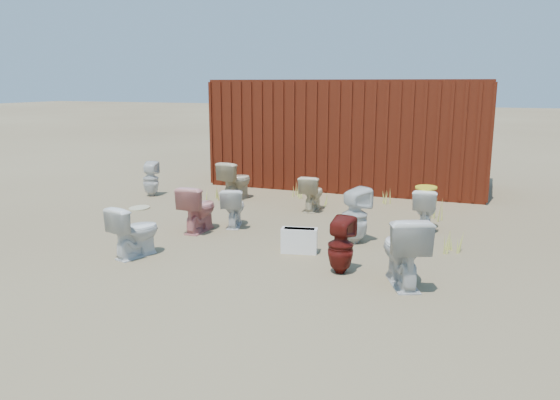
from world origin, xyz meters
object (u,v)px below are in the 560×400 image
(toilet_front_maroon, at_px, (341,245))
(toilet_back_beige_left, at_px, (236,180))
(toilet_back_e, at_px, (355,216))
(shipping_container, at_px, (352,133))
(loose_tank, at_px, (299,241))
(toilet_back_beige_right, at_px, (312,193))
(toilet_front_a, at_px, (135,231))
(toilet_front_c, at_px, (234,207))
(toilet_back_a, at_px, (151,179))
(toilet_back_yellowlid, at_px, (425,209))
(toilet_front_pink, at_px, (198,208))
(toilet_front_e, at_px, (403,250))

(toilet_front_maroon, bearing_deg, toilet_back_beige_left, -40.44)
(toilet_back_e, bearing_deg, shipping_container, -39.37)
(toilet_front_maroon, bearing_deg, loose_tank, -30.74)
(toilet_front_maroon, distance_m, toilet_back_beige_right, 3.43)
(toilet_front_a, distance_m, toilet_front_maroon, 2.81)
(shipping_container, xyz_separation_m, toilet_front_c, (-0.89, -4.42, -0.87))
(toilet_back_a, relative_size, loose_tank, 1.44)
(toilet_back_yellowlid, bearing_deg, loose_tank, 49.47)
(toilet_back_a, distance_m, toilet_back_yellowlid, 5.72)
(toilet_front_maroon, bearing_deg, shipping_container, -69.33)
(toilet_front_c, relative_size, toilet_back_yellowlid, 0.96)
(toilet_front_c, relative_size, loose_tank, 1.30)
(toilet_back_yellowlid, xyz_separation_m, toilet_back_e, (-0.88, -1.15, 0.08))
(toilet_back_a, bearing_deg, toilet_front_maroon, 130.40)
(toilet_back_beige_left, bearing_deg, toilet_back_yellowlid, 177.83)
(toilet_front_a, distance_m, toilet_front_c, 2.01)
(toilet_front_pink, height_order, toilet_back_beige_right, toilet_front_pink)
(toilet_back_beige_left, bearing_deg, toilet_front_maroon, 144.33)
(toilet_back_beige_right, bearing_deg, toilet_front_a, 66.80)
(shipping_container, relative_size, toilet_back_e, 7.22)
(toilet_front_c, distance_m, toilet_front_e, 3.47)
(toilet_front_a, bearing_deg, toilet_front_e, -160.11)
(toilet_front_e, distance_m, toilet_back_a, 6.62)
(toilet_front_maroon, height_order, toilet_back_e, toilet_back_e)
(toilet_front_c, height_order, toilet_back_e, toilet_back_e)
(toilet_front_pink, relative_size, toilet_back_beige_right, 1.13)
(toilet_front_e, height_order, toilet_back_a, toilet_front_e)
(toilet_front_c, bearing_deg, toilet_back_beige_left, -82.60)
(toilet_back_a, relative_size, toilet_back_beige_left, 0.93)
(toilet_front_c, distance_m, toilet_back_beige_left, 2.16)
(toilet_back_beige_right, xyz_separation_m, toilet_back_e, (1.23, -1.78, 0.08))
(toilet_front_pink, distance_m, toilet_front_c, 0.62)
(toilet_front_pink, distance_m, toilet_front_maroon, 2.85)
(toilet_front_pink, xyz_separation_m, toilet_back_yellowlid, (3.36, 1.40, -0.03))
(toilet_back_beige_left, distance_m, toilet_back_e, 3.70)
(toilet_front_pink, xyz_separation_m, toilet_back_beige_left, (-0.51, 2.44, 0.02))
(toilet_back_yellowlid, relative_size, loose_tank, 1.36)
(toilet_back_yellowlid, bearing_deg, toilet_front_c, 14.79)
(toilet_back_beige_right, relative_size, loose_tank, 1.33)
(toilet_back_beige_left, relative_size, toilet_back_e, 0.94)
(toilet_front_a, distance_m, toilet_back_a, 4.15)
(toilet_back_yellowlid, bearing_deg, toilet_back_a, -9.53)
(toilet_back_e, relative_size, loose_tank, 1.66)
(toilet_front_maroon, bearing_deg, toilet_back_a, -24.88)
(shipping_container, xyz_separation_m, toilet_back_beige_left, (-1.79, -2.45, -0.81))
(toilet_front_pink, bearing_deg, toilet_back_beige_left, -77.49)
(toilet_back_beige_left, height_order, toilet_back_yellowlid, toilet_back_beige_left)
(toilet_front_c, xyz_separation_m, toilet_back_beige_right, (0.86, 1.56, 0.01))
(toilet_front_pink, height_order, toilet_back_yellowlid, toilet_front_pink)
(shipping_container, distance_m, toilet_back_beige_left, 3.14)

